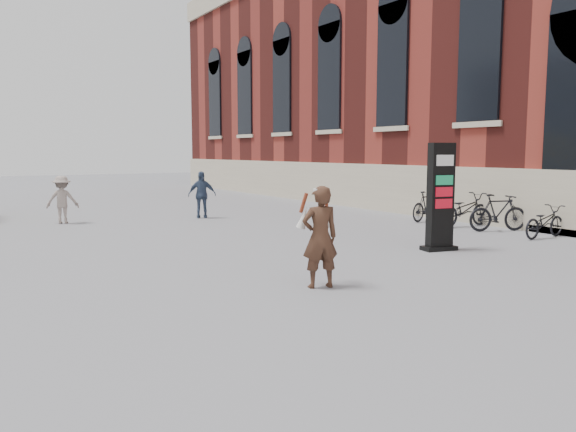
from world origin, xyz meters
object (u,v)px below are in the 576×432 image
info_pylon (440,197)px  bike_7 (427,206)px  pedestrian_b (62,200)px  pedestrian_c (202,195)px  woman (320,236)px  bike_4 (545,222)px  bike_5 (498,213)px  bike_6 (465,210)px

info_pylon → bike_7: size_ratio=1.50×
pedestrian_b → bike_7: pedestrian_b is taller
pedestrian_c → bike_7: bearing=164.2°
pedestrian_b → bike_7: size_ratio=0.92×
woman → bike_4: bearing=-156.0°
pedestrian_b → pedestrian_c: 4.50m
woman → pedestrian_c: 10.58m
pedestrian_b → bike_4: pedestrian_b is taller
bike_4 → bike_5: bike_5 is taller
bike_6 → bike_7: size_ratio=1.18×
info_pylon → pedestrian_b: (-6.61, 9.82, -0.48)m
info_pylon → pedestrian_c: info_pylon is taller
pedestrian_b → bike_6: (10.42, -7.25, -0.25)m
bike_4 → bike_7: bike_7 is taller
pedestrian_b → bike_7: (10.42, -5.67, -0.26)m
bike_6 → woman: bearing=119.3°
bike_4 → woman: bearing=97.3°
pedestrian_c → bike_6: bearing=156.0°
bike_5 → bike_6: size_ratio=0.91×
woman → pedestrian_b: 11.54m
pedestrian_c → bike_4: bearing=146.0°
bike_4 → bike_7: size_ratio=0.99×
info_pylon → bike_7: bearing=59.3°
pedestrian_b → bike_5: 13.43m
pedestrian_c → bike_6: size_ratio=0.82×
pedestrian_c → info_pylon: bearing=126.2°
bike_7 → woman: bearing=112.3°
pedestrian_b → bike_5: bearing=159.9°
pedestrian_b → bike_6: pedestrian_b is taller
bike_6 → bike_4: bearing=-177.1°
pedestrian_b → bike_6: size_ratio=0.77×
woman → pedestrian_b: (-2.17, 11.33, -0.12)m
info_pylon → bike_6: 4.66m
bike_5 → pedestrian_b: bearing=71.5°
woman → pedestrian_b: woman is taller
bike_5 → pedestrian_c: bearing=59.5°
woman → pedestrian_c: size_ratio=1.07×
woman → bike_7: 10.01m
woman → bike_4: size_ratio=1.04×
info_pylon → bike_4: bearing=9.9°
woman → bike_7: bearing=-131.0°
pedestrian_b → bike_6: 12.69m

